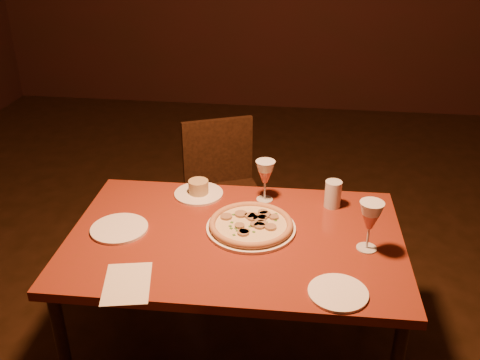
# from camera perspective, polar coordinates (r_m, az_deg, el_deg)

# --- Properties ---
(dining_table) EXTENTS (1.28, 0.84, 0.68)m
(dining_table) POSITION_cam_1_polar(r_m,az_deg,el_deg) (2.07, -0.52, -7.34)
(dining_table) COLOR maroon
(dining_table) RESTS_ON floor
(chair_far) EXTENTS (0.51, 0.51, 0.80)m
(chair_far) POSITION_cam_1_polar(r_m,az_deg,el_deg) (2.87, -1.76, -0.79)
(chair_far) COLOR black
(chair_far) RESTS_ON floor
(pizza_plate) EXTENTS (0.35, 0.35, 0.04)m
(pizza_plate) POSITION_cam_1_polar(r_m,az_deg,el_deg) (2.07, 1.18, -4.81)
(pizza_plate) COLOR white
(pizza_plate) RESTS_ON dining_table
(ramekin_saucer) EXTENTS (0.21, 0.21, 0.07)m
(ramekin_saucer) POSITION_cam_1_polar(r_m,az_deg,el_deg) (2.32, -4.44, -1.09)
(ramekin_saucer) COLOR white
(ramekin_saucer) RESTS_ON dining_table
(wine_glass_far) EXTENTS (0.08, 0.08, 0.18)m
(wine_glass_far) POSITION_cam_1_polar(r_m,az_deg,el_deg) (2.24, 2.69, -0.09)
(wine_glass_far) COLOR #B7574C
(wine_glass_far) RESTS_ON dining_table
(wine_glass_right) EXTENTS (0.09, 0.09, 0.19)m
(wine_glass_right) POSITION_cam_1_polar(r_m,az_deg,el_deg) (1.97, 13.63, -4.80)
(wine_glass_right) COLOR #B7574C
(wine_glass_right) RESTS_ON dining_table
(water_tumbler) EXTENTS (0.07, 0.07, 0.11)m
(water_tumbler) POSITION_cam_1_polar(r_m,az_deg,el_deg) (2.24, 9.88, -1.48)
(water_tumbler) COLOR silver
(water_tumbler) RESTS_ON dining_table
(side_plate_left) EXTENTS (0.22, 0.22, 0.01)m
(side_plate_left) POSITION_cam_1_polar(r_m,az_deg,el_deg) (2.12, -12.75, -5.08)
(side_plate_left) COLOR white
(side_plate_left) RESTS_ON dining_table
(side_plate_near) EXTENTS (0.19, 0.19, 0.01)m
(side_plate_near) POSITION_cam_1_polar(r_m,az_deg,el_deg) (1.79, 10.41, -11.75)
(side_plate_near) COLOR white
(side_plate_near) RESTS_ON dining_table
(menu_card) EXTENTS (0.20, 0.25, 0.00)m
(menu_card) POSITION_cam_1_polar(r_m,az_deg,el_deg) (1.84, -11.95, -10.73)
(menu_card) COLOR silver
(menu_card) RESTS_ON dining_table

